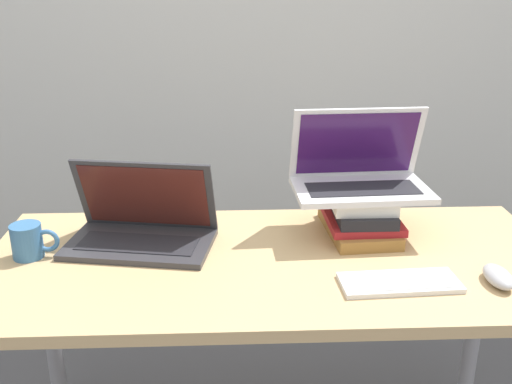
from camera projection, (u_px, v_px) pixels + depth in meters
desk at (273, 287)px, 1.55m from camera, size 1.47×0.65×0.71m
laptop_left at (142, 228)px, 1.59m from camera, size 0.41×0.29×0.22m
book_stack at (360, 214)px, 1.65m from camera, size 0.20×0.28×0.12m
laptop_on_books at (360, 174)px, 1.63m from camera, size 0.37×0.24×0.22m
wireless_keyboard at (400, 283)px, 1.39m from camera, size 0.28×0.13×0.01m
mouse at (498, 277)px, 1.39m from camera, size 0.06×0.11×0.04m
mug at (29, 241)px, 1.51m from camera, size 0.12×0.08×0.09m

